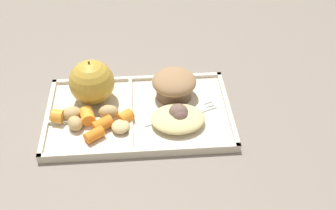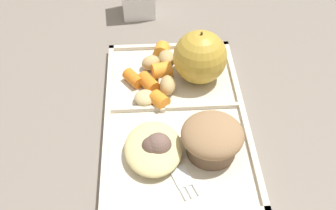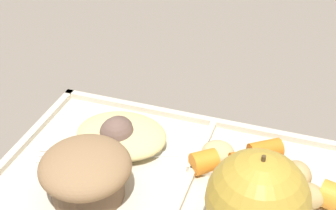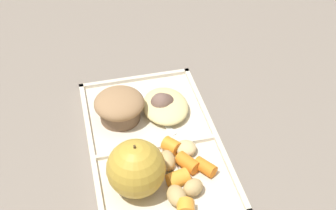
# 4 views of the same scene
# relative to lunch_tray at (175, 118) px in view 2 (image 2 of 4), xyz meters

# --- Properties ---
(ground) EXTENTS (6.00, 6.00, 0.00)m
(ground) POSITION_rel_lunch_tray_xyz_m (0.00, 0.00, -0.01)
(ground) COLOR slate
(lunch_tray) EXTENTS (0.36, 0.22, 0.02)m
(lunch_tray) POSITION_rel_lunch_tray_xyz_m (0.00, 0.00, 0.00)
(lunch_tray) COLOR beige
(lunch_tray) RESTS_ON ground
(green_apple) EXTENTS (0.09, 0.09, 0.09)m
(green_apple) POSITION_rel_lunch_tray_xyz_m (-0.09, 0.05, 0.05)
(green_apple) COLOR #B79333
(green_apple) RESTS_ON lunch_tray
(bran_muffin) EXTENTS (0.09, 0.09, 0.06)m
(bran_muffin) POSITION_rel_lunch_tray_xyz_m (0.07, 0.05, 0.03)
(bran_muffin) COLOR brown
(bran_muffin) RESTS_ON lunch_tray
(carrot_slice_small) EXTENTS (0.04, 0.04, 0.02)m
(carrot_slice_small) POSITION_rel_lunch_tray_xyz_m (-0.08, -0.07, 0.01)
(carrot_slice_small) COLOR orange
(carrot_slice_small) RESTS_ON lunch_tray
(carrot_slice_near_corner) EXTENTS (0.04, 0.04, 0.02)m
(carrot_slice_near_corner) POSITION_rel_lunch_tray_xyz_m (-0.07, -0.04, 0.02)
(carrot_slice_near_corner) COLOR orange
(carrot_slice_near_corner) RESTS_ON lunch_tray
(carrot_slice_large) EXTENTS (0.03, 0.03, 0.03)m
(carrot_slice_large) POSITION_rel_lunch_tray_xyz_m (-0.15, -0.01, 0.02)
(carrot_slice_large) COLOR orange
(carrot_slice_large) RESTS_ON lunch_tray
(carrot_slice_edge) EXTENTS (0.04, 0.04, 0.02)m
(carrot_slice_edge) POSITION_rel_lunch_tray_xyz_m (-0.02, -0.02, 0.02)
(carrot_slice_edge) COLOR orange
(carrot_slice_edge) RESTS_ON lunch_tray
(carrot_slice_back) EXTENTS (0.03, 0.04, 0.03)m
(carrot_slice_back) POSITION_rel_lunch_tray_xyz_m (-0.10, -0.02, 0.02)
(carrot_slice_back) COLOR orange
(carrot_slice_back) RESTS_ON lunch_tray
(potato_chunk_golden) EXTENTS (0.04, 0.04, 0.03)m
(potato_chunk_golden) POSITION_rel_lunch_tray_xyz_m (-0.13, -0.01, 0.02)
(potato_chunk_golden) COLOR tan
(potato_chunk_golden) RESTS_ON lunch_tray
(potato_chunk_corner) EXTENTS (0.04, 0.04, 0.03)m
(potato_chunk_corner) POSITION_rel_lunch_tray_xyz_m (-0.12, -0.03, 0.02)
(potato_chunk_corner) COLOR tan
(potato_chunk_corner) RESTS_ON lunch_tray
(potato_chunk_wedge) EXTENTS (0.04, 0.03, 0.03)m
(potato_chunk_wedge) POSITION_rel_lunch_tray_xyz_m (-0.06, -0.01, 0.02)
(potato_chunk_wedge) COLOR tan
(potato_chunk_wedge) RESTS_ON lunch_tray
(potato_chunk_browned) EXTENTS (0.04, 0.04, 0.02)m
(potato_chunk_browned) POSITION_rel_lunch_tray_xyz_m (-0.03, -0.05, 0.01)
(potato_chunk_browned) COLOR tan
(potato_chunk_browned) RESTS_ON lunch_tray
(egg_noodle_pile) EXTENTS (0.10, 0.08, 0.03)m
(egg_noodle_pile) POSITION_rel_lunch_tray_xyz_m (0.07, -0.04, 0.02)
(egg_noodle_pile) COLOR #D6C684
(egg_noodle_pile) RESTS_ON lunch_tray
(meatball_front) EXTENTS (0.03, 0.03, 0.03)m
(meatball_front) POSITION_rel_lunch_tray_xyz_m (0.07, -0.03, 0.02)
(meatball_front) COLOR brown
(meatball_front) RESTS_ON lunch_tray
(meatball_center) EXTENTS (0.03, 0.03, 0.03)m
(meatball_center) POSITION_rel_lunch_tray_xyz_m (0.08, -0.04, 0.02)
(meatball_center) COLOR brown
(meatball_center) RESTS_ON lunch_tray
(meatball_side) EXTENTS (0.04, 0.04, 0.04)m
(meatball_side) POSITION_rel_lunch_tray_xyz_m (0.08, -0.03, 0.02)
(meatball_side) COLOR brown
(meatball_side) RESTS_ON lunch_tray
(plastic_fork) EXTENTS (0.15, 0.07, 0.00)m
(plastic_fork) POSITION_rel_lunch_tray_xyz_m (0.09, -0.01, 0.01)
(plastic_fork) COLOR silver
(plastic_fork) RESTS_ON lunch_tray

